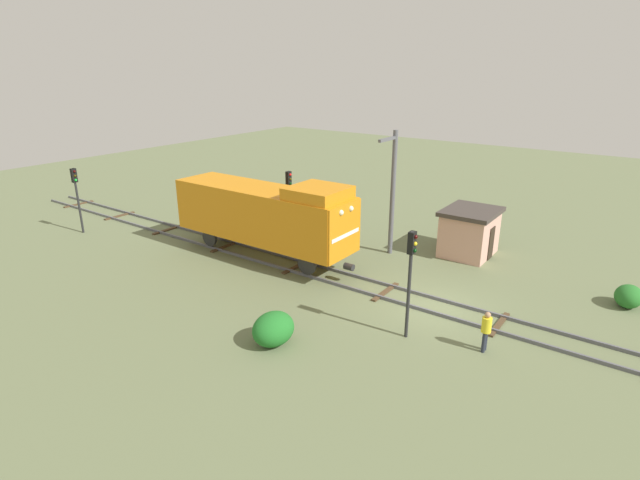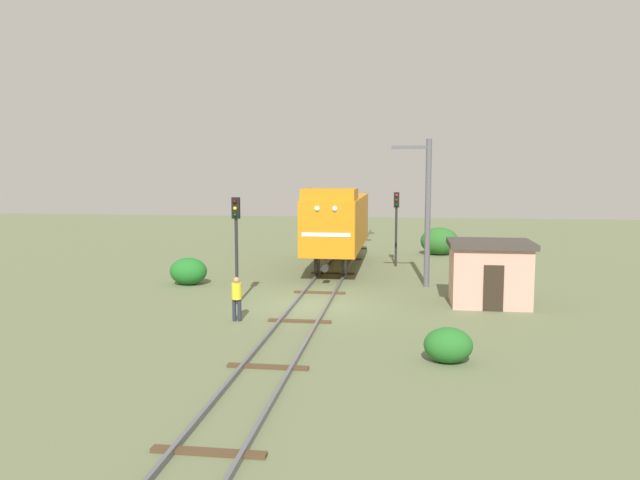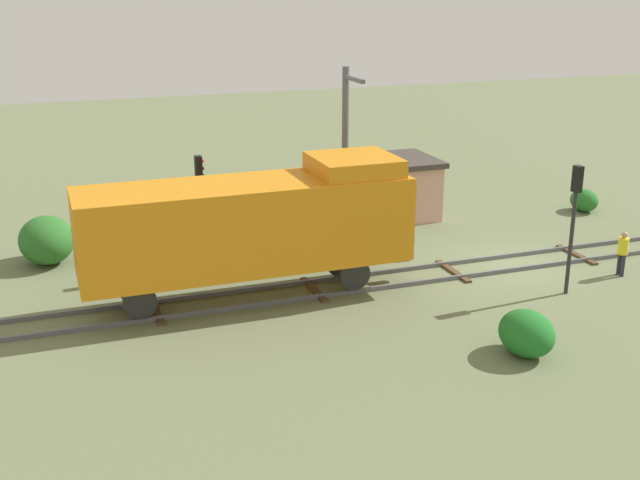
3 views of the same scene
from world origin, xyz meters
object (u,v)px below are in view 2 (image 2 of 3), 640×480
catenary_mast (426,209)px  relay_hut (489,272)px  traffic_signal_mid (396,215)px  worker_near_track (237,295)px  traffic_signal_near (236,231)px  locomotive (337,221)px  traffic_signal_far (310,204)px

catenary_mast → relay_hut: catenary_mast is taller
traffic_signal_mid → worker_near_track: (-5.80, -14.47, -2.06)m
traffic_signal_near → catenary_mast: size_ratio=0.63×
traffic_signal_near → worker_near_track: bearing=-74.9°
catenary_mast → traffic_signal_mid: bearing=103.6°
worker_near_track → catenary_mast: size_ratio=0.24×
traffic_signal_mid → relay_hut: (4.10, -10.18, -1.67)m
locomotive → relay_hut: bearing=-50.6°
traffic_signal_mid → catenary_mast: catenary_mast is taller
catenary_mast → locomotive: bearing=132.9°
locomotive → relay_hut: size_ratio=3.31×
traffic_signal_near → worker_near_track: (0.80, -2.96, -2.17)m
traffic_signal_mid → relay_hut: 11.10m
traffic_signal_far → relay_hut: 24.91m
locomotive → catenary_mast: catenary_mast is taller
worker_near_track → catenary_mast: (7.33, 8.12, 2.86)m
locomotive → traffic_signal_mid: locomotive is taller
traffic_signal_mid → traffic_signal_far: (-7.00, 12.07, -0.06)m
traffic_signal_near → relay_hut: (10.70, 1.33, -1.77)m
traffic_signal_mid → catenary_mast: (1.53, -6.35, 0.79)m
traffic_signal_near → worker_near_track: 3.76m
worker_near_track → traffic_signal_far: bearing=-163.4°
relay_hut → traffic_signal_near: bearing=-172.9°
relay_hut → worker_near_track: bearing=-156.5°
traffic_signal_near → traffic_signal_mid: 13.27m
traffic_signal_mid → traffic_signal_far: bearing=120.1°
traffic_signal_near → relay_hut: 10.93m
worker_near_track → relay_hut: size_ratio=0.49×
locomotive → traffic_signal_mid: bearing=17.0°
traffic_signal_far → relay_hut: size_ratio=1.24×
worker_near_track → traffic_signal_mid: bearing=172.2°
catenary_mast → relay_hut: bearing=-56.1°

